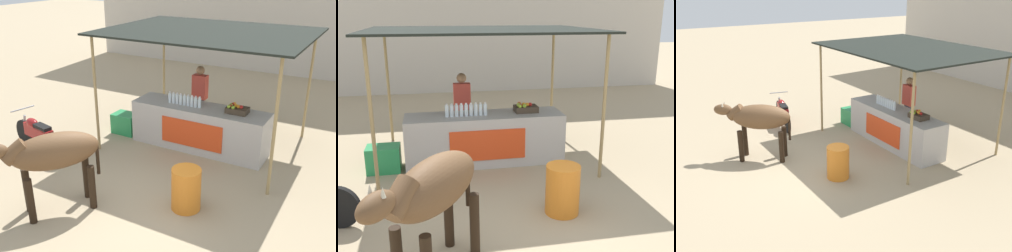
{
  "view_description": "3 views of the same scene",
  "coord_description": "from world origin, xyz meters",
  "views": [
    {
      "loc": [
        3.28,
        -5.05,
        3.83
      ],
      "look_at": [
        -0.23,
        1.21,
        0.83
      ],
      "focal_mm": 42.0,
      "sensor_mm": 36.0,
      "label": 1
    },
    {
      "loc": [
        -1.01,
        -4.97,
        2.84
      ],
      "look_at": [
        0.21,
        1.13,
        1.03
      ],
      "focal_mm": 42.0,
      "sensor_mm": 36.0,
      "label": 2
    },
    {
      "loc": [
        7.48,
        -4.05,
        4.13
      ],
      "look_at": [
        -0.02,
        0.64,
        0.82
      ],
      "focal_mm": 42.0,
      "sensor_mm": 36.0,
      "label": 3
    }
  ],
  "objects": [
    {
      "name": "vendor_behind_counter",
      "position": [
        -0.36,
        2.95,
        0.85
      ],
      "size": [
        0.34,
        0.22,
        1.65
      ],
      "color": "#383842",
      "rests_on": "ground"
    },
    {
      "name": "cow",
      "position": [
        -1.03,
        -1.12,
        1.03
      ],
      "size": [
        1.35,
        1.7,
        1.44
      ],
      "color": "brown",
      "rests_on": "ground"
    },
    {
      "name": "fruit_crate",
      "position": [
        0.81,
        2.25,
        1.04
      ],
      "size": [
        0.44,
        0.32,
        0.18
      ],
      "color": "#3F3326",
      "rests_on": "stall_counter"
    },
    {
      "name": "water_barrel",
      "position": [
        0.81,
        -0.03,
        0.37
      ],
      "size": [
        0.5,
        0.5,
        0.73
      ],
      "primitive_type": "cylinder",
      "color": "orange",
      "rests_on": "ground"
    },
    {
      "name": "water_bottle_row",
      "position": [
        -0.35,
        2.15,
        1.07
      ],
      "size": [
        0.79,
        0.07,
        0.25
      ],
      "color": "silver",
      "rests_on": "stall_counter"
    },
    {
      "name": "stall_counter",
      "position": [
        0.0,
        2.2,
        0.48
      ],
      "size": [
        3.0,
        0.82,
        0.96
      ],
      "color": "#B2ADA8",
      "rests_on": "ground"
    },
    {
      "name": "stall_awning",
      "position": [
        0.0,
        2.5,
        2.44
      ],
      "size": [
        4.2,
        3.2,
        2.54
      ],
      "color": "black",
      "rests_on": "ground"
    },
    {
      "name": "ground_plane",
      "position": [
        0.0,
        0.0,
        0.0
      ],
      "size": [
        60.0,
        60.0,
        0.0
      ],
      "primitive_type": "plane",
      "color": "tan"
    },
    {
      "name": "cooler_box",
      "position": [
        -1.9,
        2.1,
        0.24
      ],
      "size": [
        0.6,
        0.44,
        0.48
      ],
      "primitive_type": "cube",
      "color": "#268C4C",
      "rests_on": "ground"
    }
  ]
}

